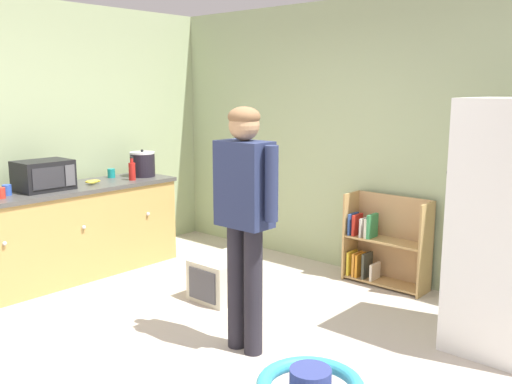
{
  "coord_description": "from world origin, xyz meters",
  "views": [
    {
      "loc": [
        2.7,
        -2.5,
        1.84
      ],
      "look_at": [
        0.15,
        0.39,
        1.13
      ],
      "focal_mm": 39.29,
      "sensor_mm": 36.0,
      "label": 1
    }
  ],
  "objects_px": {
    "bookshelf": "(383,246)",
    "red_cup": "(1,193)",
    "banana_bunch": "(94,182)",
    "teal_cup": "(111,173)",
    "kitchen_counter": "(67,233)",
    "ketchup_bottle": "(132,171)",
    "crock_pot": "(143,164)",
    "blue_cup": "(7,190)",
    "pet_carrier": "(224,277)",
    "standing_person": "(244,207)",
    "microwave": "(44,175)"
  },
  "relations": [
    {
      "from": "red_cup",
      "to": "blue_cup",
      "type": "distance_m",
      "value": 0.14
    },
    {
      "from": "red_cup",
      "to": "bookshelf",
      "type": "bearing_deg",
      "value": 47.59
    },
    {
      "from": "red_cup",
      "to": "teal_cup",
      "type": "bearing_deg",
      "value": 101.25
    },
    {
      "from": "pet_carrier",
      "to": "banana_bunch",
      "type": "distance_m",
      "value": 1.69
    },
    {
      "from": "bookshelf",
      "to": "crock_pot",
      "type": "bearing_deg",
      "value": -158.14
    },
    {
      "from": "banana_bunch",
      "to": "blue_cup",
      "type": "relative_size",
      "value": 1.64
    },
    {
      "from": "banana_bunch",
      "to": "ketchup_bottle",
      "type": "relative_size",
      "value": 0.63
    },
    {
      "from": "microwave",
      "to": "ketchup_bottle",
      "type": "bearing_deg",
      "value": 80.98
    },
    {
      "from": "microwave",
      "to": "bookshelf",
      "type": "bearing_deg",
      "value": 40.79
    },
    {
      "from": "standing_person",
      "to": "teal_cup",
      "type": "height_order",
      "value": "standing_person"
    },
    {
      "from": "banana_bunch",
      "to": "crock_pot",
      "type": "bearing_deg",
      "value": 94.61
    },
    {
      "from": "microwave",
      "to": "teal_cup",
      "type": "relative_size",
      "value": 5.05
    },
    {
      "from": "pet_carrier",
      "to": "microwave",
      "type": "height_order",
      "value": "microwave"
    },
    {
      "from": "blue_cup",
      "to": "banana_bunch",
      "type": "bearing_deg",
      "value": 84.89
    },
    {
      "from": "crock_pot",
      "to": "blue_cup",
      "type": "bearing_deg",
      "value": -90.88
    },
    {
      "from": "crock_pot",
      "to": "teal_cup",
      "type": "xyz_separation_m",
      "value": [
        -0.18,
        -0.28,
        -0.09
      ]
    },
    {
      "from": "kitchen_counter",
      "to": "banana_bunch",
      "type": "bearing_deg",
      "value": 77.63
    },
    {
      "from": "ketchup_bottle",
      "to": "red_cup",
      "type": "relative_size",
      "value": 2.59
    },
    {
      "from": "blue_cup",
      "to": "teal_cup",
      "type": "relative_size",
      "value": 1.0
    },
    {
      "from": "banana_bunch",
      "to": "ketchup_bottle",
      "type": "bearing_deg",
      "value": 80.44
    },
    {
      "from": "kitchen_counter",
      "to": "crock_pot",
      "type": "distance_m",
      "value": 1.1
    },
    {
      "from": "kitchen_counter",
      "to": "red_cup",
      "type": "bearing_deg",
      "value": -82.18
    },
    {
      "from": "crock_pot",
      "to": "blue_cup",
      "type": "xyz_separation_m",
      "value": [
        -0.02,
        -1.48,
        -0.09
      ]
    },
    {
      "from": "pet_carrier",
      "to": "blue_cup",
      "type": "height_order",
      "value": "blue_cup"
    },
    {
      "from": "standing_person",
      "to": "blue_cup",
      "type": "xyz_separation_m",
      "value": [
        -2.38,
        -0.54,
        -0.1
      ]
    },
    {
      "from": "bookshelf",
      "to": "standing_person",
      "type": "distance_m",
      "value": 2.02
    },
    {
      "from": "kitchen_counter",
      "to": "ketchup_bottle",
      "type": "distance_m",
      "value": 0.9
    },
    {
      "from": "microwave",
      "to": "pet_carrier",
      "type": "bearing_deg",
      "value": 28.17
    },
    {
      "from": "pet_carrier",
      "to": "crock_pot",
      "type": "relative_size",
      "value": 1.87
    },
    {
      "from": "banana_bunch",
      "to": "blue_cup",
      "type": "height_order",
      "value": "blue_cup"
    },
    {
      "from": "standing_person",
      "to": "ketchup_bottle",
      "type": "xyz_separation_m",
      "value": [
        -2.24,
        0.71,
        -0.05
      ]
    },
    {
      "from": "bookshelf",
      "to": "teal_cup",
      "type": "height_order",
      "value": "teal_cup"
    },
    {
      "from": "kitchen_counter",
      "to": "ketchup_bottle",
      "type": "bearing_deg",
      "value": 79.28
    },
    {
      "from": "bookshelf",
      "to": "teal_cup",
      "type": "relative_size",
      "value": 8.95
    },
    {
      "from": "pet_carrier",
      "to": "microwave",
      "type": "xyz_separation_m",
      "value": [
        -1.55,
        -0.83,
        0.86
      ]
    },
    {
      "from": "pet_carrier",
      "to": "red_cup",
      "type": "xyz_separation_m",
      "value": [
        -1.45,
        -1.28,
        0.77
      ]
    },
    {
      "from": "pet_carrier",
      "to": "ketchup_bottle",
      "type": "relative_size",
      "value": 2.24
    },
    {
      "from": "red_cup",
      "to": "kitchen_counter",
      "type": "bearing_deg",
      "value": 97.82
    },
    {
      "from": "bookshelf",
      "to": "red_cup",
      "type": "distance_m",
      "value": 3.49
    },
    {
      "from": "standing_person",
      "to": "crock_pot",
      "type": "distance_m",
      "value": 2.54
    },
    {
      "from": "kitchen_counter",
      "to": "ketchup_bottle",
      "type": "relative_size",
      "value": 9.3
    },
    {
      "from": "kitchen_counter",
      "to": "bookshelf",
      "type": "bearing_deg",
      "value": 38.15
    },
    {
      "from": "pet_carrier",
      "to": "red_cup",
      "type": "distance_m",
      "value": 2.08
    },
    {
      "from": "kitchen_counter",
      "to": "standing_person",
      "type": "relative_size",
      "value": 1.33
    },
    {
      "from": "banana_bunch",
      "to": "teal_cup",
      "type": "distance_m",
      "value": 0.44
    },
    {
      "from": "pet_carrier",
      "to": "kitchen_counter",
      "type": "bearing_deg",
      "value": -157.59
    },
    {
      "from": "microwave",
      "to": "ketchup_bottle",
      "type": "distance_m",
      "value": 0.91
    },
    {
      "from": "ketchup_bottle",
      "to": "teal_cup",
      "type": "xyz_separation_m",
      "value": [
        -0.3,
        -0.05,
        -0.05
      ]
    },
    {
      "from": "bookshelf",
      "to": "crock_pot",
      "type": "relative_size",
      "value": 2.88
    },
    {
      "from": "microwave",
      "to": "ketchup_bottle",
      "type": "xyz_separation_m",
      "value": [
        0.14,
        0.9,
        -0.04
      ]
    }
  ]
}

